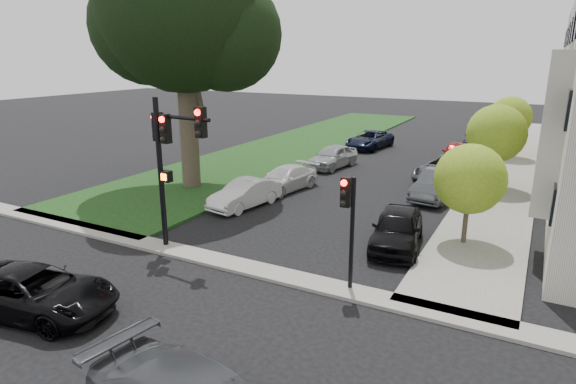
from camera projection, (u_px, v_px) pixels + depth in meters
The scene contains 20 objects.
ground at pixel (212, 294), 14.83m from camera, with size 140.00×140.00×0.00m, color black.
grass_strip at pixel (300, 144), 39.24m from camera, with size 8.00×44.00×0.12m, color black.
sidewalk_right at pixel (511, 164), 32.11m from camera, with size 3.50×44.00×0.12m, color gray.
sidewalk_cross at pixel (247, 267), 16.51m from camera, with size 60.00×1.00×0.12m, color gray.
eucalyptus at pixel (181, 7), 24.10m from camera, with size 9.71×8.81×13.75m.
small_tree_a at pixel (470, 179), 17.91m from camera, with size 2.64×2.64×3.96m.
small_tree_b at pixel (496, 134), 25.45m from camera, with size 3.07×3.07×4.61m.
small_tree_c at pixel (510, 117), 33.38m from camera, with size 2.90×2.90×4.35m.
traffic_signal_main at pixel (169, 147), 17.17m from camera, with size 2.77×0.72×5.66m.
traffic_signal_secondary at pixel (349, 213), 14.37m from camera, with size 0.47×0.38×3.65m.
car_cross_near at pixel (34, 292), 13.54m from camera, with size 2.22×4.81×1.34m, color black.
car_parked_0 at pixel (397, 228), 18.25m from camera, with size 1.76×4.38×1.49m, color black.
car_parked_1 at pixel (437, 185), 24.40m from camera, with size 1.53×4.39×1.44m, color #3F4247.
car_parked_2 at pixel (446, 169), 27.75m from camera, with size 2.43×5.27×1.46m, color #3F4247.
car_parked_3 at pixel (456, 153), 32.22m from camera, with size 1.71×4.25×1.45m, color maroon.
car_parked_4 at pixel (479, 139), 37.91m from camera, with size 1.98×4.88×1.42m, color black.
car_parked_5 at pixel (245, 194), 23.06m from camera, with size 1.39×4.00×1.32m, color silver.
car_parked_6 at pixel (285, 179), 25.95m from camera, with size 1.79×4.41×1.28m, color silver.
car_parked_7 at pixel (333, 156), 31.16m from camera, with size 1.74×4.33×1.47m, color #999BA0.
car_parked_8 at pixel (370, 140), 37.61m from camera, with size 2.29×4.96×1.38m, color black.
Camera 1 is at (8.38, -10.70, 7.10)m, focal length 30.00 mm.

